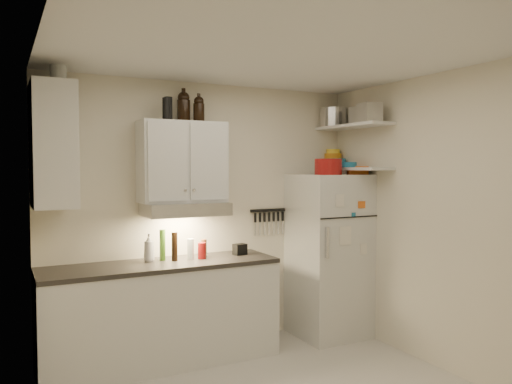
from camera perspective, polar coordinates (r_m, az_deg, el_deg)
name	(u,v)px	position (r m, az deg, el deg)	size (l,w,h in m)	color
ceiling	(283,51)	(3.72, 3.08, 15.83)	(3.20, 3.00, 0.02)	silver
back_wall	(206,215)	(5.00, -5.77, -2.62)	(3.20, 0.02, 2.60)	beige
left_wall	(43,249)	(3.17, -23.14, -6.02)	(0.02, 3.00, 2.60)	beige
right_wall	(441,221)	(4.67, 20.34, -3.17)	(0.02, 3.00, 2.60)	beige
base_cabinet	(162,316)	(4.70, -10.70, -13.70)	(2.10, 0.60, 0.88)	silver
countertop	(161,265)	(4.59, -10.76, -8.19)	(2.10, 0.62, 0.04)	#2B2724
upper_cabinet	(182,162)	(4.71, -8.41, 3.42)	(0.80, 0.33, 0.75)	silver
side_cabinet	(53,146)	(4.34, -22.19, 4.94)	(0.33, 0.55, 1.00)	silver
range_hood	(185,209)	(4.67, -8.12, -1.92)	(0.76, 0.46, 0.12)	silver
fridge	(329,255)	(5.36, 8.31, -7.13)	(0.70, 0.68, 1.70)	silver
shelf_hi	(353,126)	(5.31, 11.04, 7.38)	(0.30, 0.95, 0.03)	silver
shelf_lo	(353,169)	(5.29, 10.99, 2.63)	(0.30, 0.95, 0.03)	silver
knife_strip	(268,210)	(5.28, 1.42, -2.10)	(0.42, 0.02, 0.03)	black
dutch_oven	(328,167)	(5.06, 8.26, 2.87)	(0.28, 0.28, 0.16)	maroon
book_stack	(355,170)	(5.34, 11.25, 2.44)	(0.20, 0.26, 0.09)	orange
spice_jar	(344,169)	(5.25, 10.01, 2.58)	(0.07, 0.07, 0.11)	silver
stock_pot	(333,118)	(5.57, 8.80, 8.40)	(0.29, 0.29, 0.21)	silver
tin_a	(360,116)	(5.30, 11.83, 8.52)	(0.18, 0.16, 0.18)	#AAAAAD
tin_b	(370,113)	(5.04, 12.85, 8.83)	(0.18, 0.18, 0.18)	#AAAAAD
bowl_teal	(335,163)	(5.58, 9.01, 3.30)	(0.24, 0.24, 0.10)	#1A6993
bowl_orange	(333,156)	(5.65, 8.81, 4.07)	(0.19, 0.19, 0.06)	orange
bowl_yellow	(333,151)	(5.65, 8.81, 4.61)	(0.15, 0.15, 0.05)	yellow
plates	(346,165)	(5.26, 10.30, 3.09)	(0.21, 0.21, 0.05)	#1A6993
growler_a	(184,107)	(4.80, -8.27, 9.64)	(0.12, 0.12, 0.29)	black
growler_b	(199,109)	(4.79, -6.55, 9.42)	(0.11, 0.11, 0.25)	black
thermos_a	(168,109)	(4.65, -9.99, 9.36)	(0.07, 0.07, 0.21)	black
thermos_b	(166,109)	(4.62, -10.22, 9.33)	(0.07, 0.07, 0.20)	black
side_jar	(58,73)	(4.44, -21.66, 12.51)	(0.13, 0.13, 0.17)	silver
soap_bottle	(149,246)	(4.64, -12.13, -6.06)	(0.11, 0.11, 0.29)	silver
pepper_mill	(204,248)	(4.80, -5.97, -6.40)	(0.05, 0.05, 0.17)	brown
oil_bottle	(162,245)	(4.67, -10.64, -5.97)	(0.05, 0.05, 0.29)	#3E6F1B
vinegar_bottle	(175,247)	(4.64, -9.29, -6.17)	(0.05, 0.05, 0.26)	black
clear_bottle	(190,249)	(4.70, -7.50, -6.48)	(0.06, 0.06, 0.19)	silver
red_jar	(202,251)	(4.71, -6.22, -6.69)	(0.08, 0.08, 0.15)	maroon
caddy	(240,249)	(4.91, -1.86, -6.56)	(0.12, 0.09, 0.11)	black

